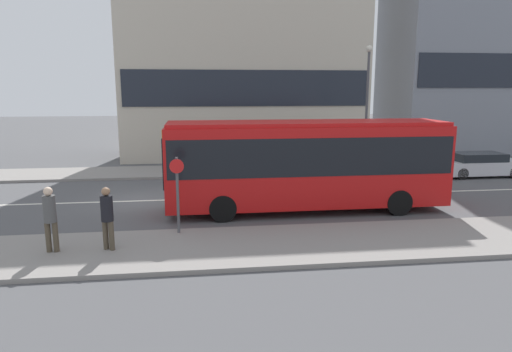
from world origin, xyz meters
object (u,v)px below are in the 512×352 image
parked_car_1 (479,165)px  pedestrian_down_pavement (107,214)px  bus_stop_sign (177,189)px  pedestrian_near_stop (50,215)px  city_bus (306,160)px  street_lamp (367,95)px  parked_car_0 (382,166)px

parked_car_1 → pedestrian_down_pavement: 19.76m
pedestrian_down_pavement → bus_stop_sign: size_ratio=0.75×
pedestrian_near_stop → bus_stop_sign: bus_stop_sign is taller
pedestrian_near_stop → city_bus: bearing=27.9°
city_bus → pedestrian_down_pavement: bearing=-155.2°
city_bus → pedestrian_near_stop: size_ratio=5.68×
pedestrian_near_stop → street_lamp: (13.33, 11.50, 3.05)m
parked_car_1 → parked_car_0: bearing=177.7°
pedestrian_near_stop → pedestrian_down_pavement: bearing=1.9°
pedestrian_near_stop → bus_stop_sign: (3.42, 1.26, 0.36)m
city_bus → parked_car_1: size_ratio=2.26×
city_bus → parked_car_0: 8.06m
parked_car_1 → pedestrian_near_stop: 21.11m
parked_car_1 → bus_stop_sign: (-15.47, -8.12, 0.94)m
bus_stop_sign → pedestrian_near_stop: bearing=-159.7°
parked_car_0 → street_lamp: street_lamp is taller
parked_car_1 → bus_stop_sign: size_ratio=1.93×
parked_car_0 → bus_stop_sign: bus_stop_sign is taller
pedestrian_down_pavement → bus_stop_sign: (1.90, 1.28, 0.39)m
city_bus → parked_car_0: (5.48, 5.76, -1.33)m
parked_car_1 → street_lamp: street_lamp is taller
parked_car_0 → bus_stop_sign: 13.19m
city_bus → pedestrian_near_stop: bearing=-160.3°
parked_car_1 → bus_stop_sign: bus_stop_sign is taller
parked_car_0 → pedestrian_down_pavement: (-12.08, -9.62, 0.54)m
parked_car_0 → bus_stop_sign: (-10.18, -8.34, 0.93)m
parked_car_0 → pedestrian_down_pavement: 15.45m
pedestrian_near_stop → pedestrian_down_pavement: 1.52m
parked_car_1 → city_bus: bearing=-152.8°
pedestrian_near_stop → parked_car_0: bearing=37.8°
pedestrian_near_stop → street_lamp: street_lamp is taller
parked_car_0 → street_lamp: size_ratio=0.62×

